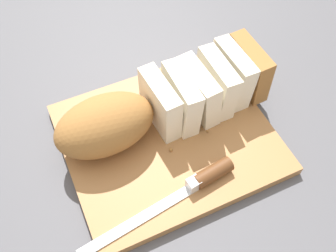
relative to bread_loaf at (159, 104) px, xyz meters
name	(u,v)px	position (x,y,z in m)	size (l,w,h in m)	color
ground_plane	(168,141)	(0.00, -0.04, -0.07)	(3.00, 3.00, 0.00)	#4C4C51
cutting_board	(168,139)	(0.00, -0.04, -0.06)	(0.36, 0.31, 0.02)	#9E6B3D
bread_loaf	(159,104)	(0.00, 0.00, 0.00)	(0.39, 0.13, 0.10)	#996633
bread_knife	(199,181)	(0.01, -0.14, -0.04)	(0.28, 0.07, 0.03)	silver
crumb_near_knife	(171,150)	(-0.01, -0.07, -0.05)	(0.01, 0.01, 0.01)	#996633
crumb_near_loaf	(208,132)	(0.07, -0.06, -0.05)	(0.00, 0.00, 0.00)	#996633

